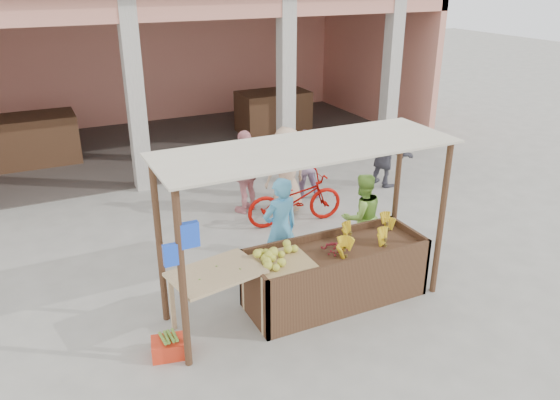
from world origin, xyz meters
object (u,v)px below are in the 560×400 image
fruit_stall (335,276)px  red_crate (170,348)px  vendor_blue (280,226)px  motorcycle (295,198)px  vendor_green (362,214)px  side_table (216,281)px

fruit_stall → red_crate: bearing=-175.8°
fruit_stall → vendor_blue: (-0.44, 0.91, 0.49)m
fruit_stall → motorcycle: motorcycle is taller
red_crate → vendor_green: vendor_green is taller
side_table → vendor_blue: (1.35, 0.90, 0.11)m
vendor_green → motorcycle: 1.73m
side_table → vendor_blue: bearing=23.0°
vendor_blue → motorcycle: (1.12, 1.68, -0.38)m
vendor_blue → vendor_green: size_ratio=1.14×
side_table → vendor_blue: vendor_blue is taller
fruit_stall → motorcycle: size_ratio=1.33×
side_table → vendor_green: vendor_green is taller
fruit_stall → red_crate: size_ratio=5.88×
side_table → vendor_green: (2.84, 0.92, 0.00)m
fruit_stall → side_table: 1.83m
side_table → vendor_blue: 1.63m
fruit_stall → vendor_green: 1.45m
fruit_stall → vendor_blue: vendor_blue is taller
fruit_stall → motorcycle: 2.69m
fruit_stall → vendor_blue: 1.13m
fruit_stall → vendor_green: vendor_green is taller
vendor_green → motorcycle: (-0.37, 1.67, -0.27)m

